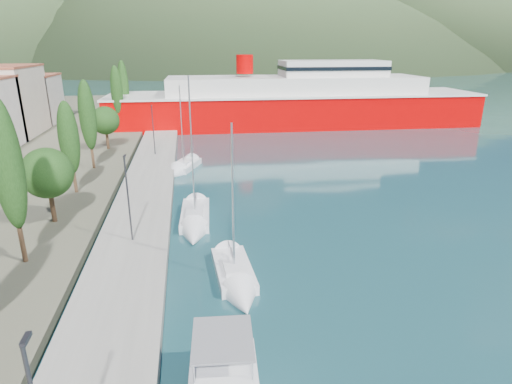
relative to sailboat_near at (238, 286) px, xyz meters
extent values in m
plane|color=#1B454D|center=(2.26, 113.47, -0.29)|extent=(1400.00, 1400.00, 0.00)
cube|color=gray|center=(-6.74, 19.47, 0.11)|extent=(5.00, 88.00, 0.80)
cone|color=slate|center=(422.26, 593.47, 69.71)|extent=(640.00, 640.00, 140.00)
cone|color=#374D2B|center=(262.26, 373.47, 44.71)|extent=(420.00, 420.00, 90.00)
cube|color=beige|center=(-29.74, 48.47, 5.41)|extent=(9.00, 13.00, 10.00)
cube|color=silver|center=(-29.74, 59.47, 4.41)|extent=(9.00, 10.00, 8.00)
cube|color=#9E5138|center=(-29.74, 59.47, 8.56)|extent=(9.20, 10.20, 0.30)
cylinder|color=#47301E|center=(-13.15, 4.38, 1.56)|extent=(0.30, 0.30, 2.30)
ellipsoid|color=#1D4115|center=(-13.15, 4.38, 6.78)|extent=(1.80, 1.80, 8.15)
cylinder|color=#47301E|center=(-13.15, 11.01, 1.61)|extent=(0.36, 0.36, 2.40)
sphere|color=#1D4115|center=(-13.15, 11.01, 4.35)|extent=(3.85, 3.85, 3.85)
cylinder|color=#47301E|center=(-13.15, 18.18, 1.35)|extent=(0.30, 0.30, 1.87)
ellipsoid|color=#1D4115|center=(-13.15, 18.18, 5.60)|extent=(1.80, 1.80, 6.63)
cylinder|color=#47301E|center=(-13.15, 26.61, 1.48)|extent=(0.30, 0.30, 2.13)
ellipsoid|color=#1D4115|center=(-13.15, 26.61, 6.32)|extent=(1.80, 1.80, 7.56)
cylinder|color=#47301E|center=(-13.15, 36.32, 1.56)|extent=(0.36, 0.36, 2.29)
sphere|color=#1D4115|center=(-13.15, 36.32, 4.17)|extent=(3.66, 3.66, 3.66)
cylinder|color=#47301E|center=(-13.15, 48.28, 1.53)|extent=(0.30, 0.30, 2.25)
ellipsoid|color=#1D4115|center=(-13.15, 48.28, 6.64)|extent=(1.80, 1.80, 7.96)
cylinder|color=#47301E|center=(-13.15, 56.24, 1.59)|extent=(0.30, 0.30, 2.36)
ellipsoid|color=#1D4115|center=(-13.15, 56.24, 6.96)|extent=(1.80, 1.80, 8.38)
cube|color=#2D2D33|center=(-6.74, -12.31, 6.51)|extent=(0.15, 0.50, 0.12)
cylinder|color=#2D2D33|center=(-6.74, 6.39, 3.51)|extent=(0.12, 0.12, 6.00)
cube|color=#2D2D33|center=(-6.74, 6.64, 6.51)|extent=(0.15, 0.50, 0.12)
cylinder|color=#2D2D33|center=(-6.74, 31.81, 3.51)|extent=(0.12, 0.12, 6.00)
cube|color=#2D2D33|center=(-6.74, 32.06, 6.51)|extent=(0.15, 0.50, 0.12)
cube|color=slate|center=(-1.53, -7.79, 2.41)|extent=(2.62, 3.04, 0.11)
cube|color=silver|center=(-0.09, 1.80, -0.05)|extent=(2.47, 5.47, 0.86)
cube|color=silver|center=(-0.08, 1.44, 0.52)|extent=(1.43, 2.21, 0.33)
cylinder|color=silver|center=(-0.08, 1.44, 4.91)|extent=(0.12, 0.12, 9.06)
cone|color=silver|center=(0.09, -1.63, -0.05)|extent=(2.32, 2.61, 2.19)
cube|color=silver|center=(-2.24, 11.50, -0.04)|extent=(2.65, 6.48, 0.90)
cube|color=silver|center=(-2.26, 11.08, 0.56)|extent=(1.52, 2.62, 0.35)
cylinder|color=silver|center=(-2.26, 11.08, 5.90)|extent=(0.12, 0.12, 10.97)
cone|color=silver|center=(-2.47, 7.44, -0.04)|extent=(2.46, 3.09, 2.29)
cube|color=silver|center=(-3.07, 27.36, -0.04)|extent=(4.05, 5.67, 0.89)
cube|color=silver|center=(-3.20, 27.04, 0.55)|extent=(2.04, 2.44, 0.35)
cylinder|color=silver|center=(-3.20, 27.04, 4.86)|extent=(0.12, 0.12, 8.91)
cone|color=silver|center=(-4.31, 24.27, -0.04)|extent=(3.02, 3.10, 2.28)
cube|color=#C30001|center=(16.60, 53.68, 2.16)|extent=(65.00, 15.06, 6.24)
cube|color=silver|center=(16.60, 53.68, 5.29)|extent=(65.46, 15.48, 0.33)
cube|color=silver|center=(16.60, 53.68, 6.62)|extent=(44.90, 12.27, 3.35)
cube|color=silver|center=(23.29, 53.51, 9.63)|extent=(18.32, 8.77, 2.68)
cylinder|color=#C30001|center=(7.69, 53.92, 10.42)|extent=(2.90, 2.90, 3.12)
camera|label=1|loc=(-2.45, -22.03, 13.48)|focal=30.00mm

